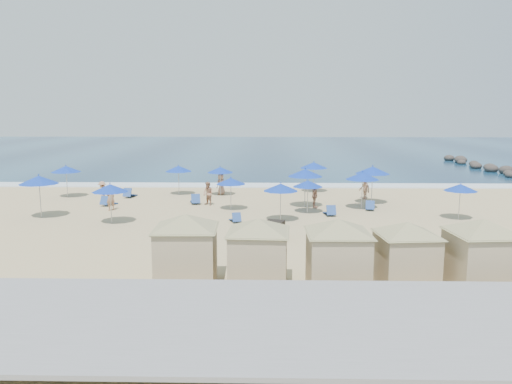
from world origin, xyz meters
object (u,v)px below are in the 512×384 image
cabana_4 (482,246)px  umbrella_2 (178,169)px  umbrella_1 (39,180)px  beachgoer_3 (364,188)px  cabana_1 (258,244)px  umbrella_6 (281,187)px  cabana_2 (338,245)px  umbrella_11 (461,187)px  beachgoer_0 (110,197)px  beachgoer_1 (208,194)px  trash_bin (275,230)px  umbrella_5 (231,181)px  umbrella_9 (314,165)px  umbrella_3 (110,188)px  umbrella_0 (66,169)px  umbrella_7 (305,173)px  umbrella_12 (363,176)px  umbrella_4 (220,170)px  umbrella_10 (373,170)px  beachgoer_2 (315,196)px  beachgoer_5 (102,193)px  cabana_0 (186,240)px  beachgoer_4 (221,184)px  rock_jetty (496,170)px  cabana_3 (406,246)px  umbrella_8 (308,184)px

cabana_4 → umbrella_2: size_ratio=1.98×
umbrella_1 → beachgoer_3: bearing=18.1°
cabana_1 → umbrella_6: size_ratio=1.94×
cabana_2 → umbrella_11: size_ratio=2.06×
beachgoer_0 → cabana_1: bearing=74.2°
umbrella_6 → beachgoer_1: bearing=134.4°
trash_bin → beachgoer_0: beachgoer_0 is taller
umbrella_5 → umbrella_9: umbrella_9 is taller
umbrella_3 → umbrella_0: bearing=124.8°
umbrella_7 → umbrella_12: (3.71, -0.59, -0.13)m
cabana_4 → umbrella_4: (-11.27, 20.26, 0.30)m
umbrella_10 → beachgoer_2: bearing=-159.0°
umbrella_2 → umbrella_9: (10.51, 1.47, 0.13)m
umbrella_10 → beachgoer_3: bearing=94.8°
umbrella_12 → beachgoer_2: (-3.07, 0.29, -1.37)m
umbrella_5 → umbrella_12: umbrella_12 is taller
beachgoer_3 → umbrella_7: bearing=-82.2°
beachgoer_3 → umbrella_4: bearing=-124.0°
trash_bin → cabana_1: cabana_1 is taller
cabana_4 → beachgoer_1: size_ratio=2.86×
umbrella_7 → beachgoer_5: size_ratio=1.69×
cabana_4 → umbrella_12: cabana_4 is taller
trash_bin → cabana_0: cabana_0 is taller
umbrella_5 → umbrella_6: 4.61m
beachgoer_1 → umbrella_5: bearing=-3.6°
trash_bin → umbrella_6: bearing=101.0°
beachgoer_0 → trash_bin: bearing=95.5°
cabana_4 → beachgoer_4: size_ratio=2.79×
rock_jetty → umbrella_4: bearing=-152.4°
umbrella_6 → beachgoer_5: umbrella_6 is taller
rock_jetty → umbrella_11: size_ratio=11.96×
cabana_3 → beachgoer_3: 18.59m
umbrella_1 → beachgoer_5: (2.30, 4.48, -1.51)m
umbrella_0 → beachgoer_4: (11.44, 1.41, -1.30)m
umbrella_4 → beachgoer_1: umbrella_4 is taller
cabana_3 → umbrella_1: 22.17m
trash_bin → beachgoer_3: 13.38m
trash_bin → cabana_3: bearing=-38.9°
cabana_2 → umbrella_4: bearing=106.8°
cabana_3 → umbrella_8: bearing=100.8°
cabana_2 → beachgoer_4: size_ratio=2.77×
umbrella_1 → umbrella_11: size_ratio=1.19×
umbrella_3 → beachgoer_2: (12.14, 4.92, -1.24)m
beachgoer_4 → beachgoer_5: bearing=-27.4°
umbrella_8 → umbrella_6: bearing=-126.2°
trash_bin → umbrella_12: 9.94m
cabana_0 → cabana_1: size_ratio=1.04×
umbrella_0 → umbrella_7: size_ratio=0.92×
cabana_0 → umbrella_3: (-5.96, 10.05, 0.38)m
umbrella_3 → umbrella_4: 11.16m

